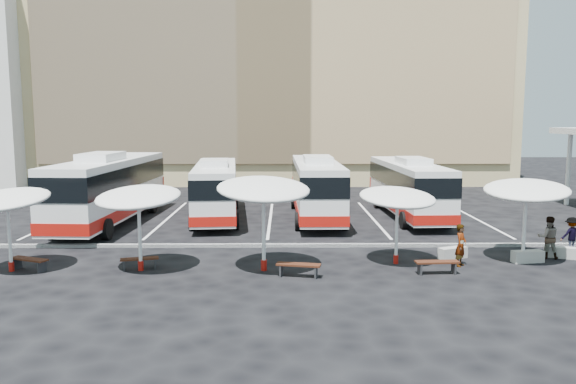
{
  "coord_description": "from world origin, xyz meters",
  "views": [
    {
      "loc": [
        0.77,
        -24.49,
        5.81
      ],
      "look_at": [
        1.0,
        3.0,
        2.2
      ],
      "focal_mm": 35.0,
      "sensor_mm": 36.0,
      "label": 1
    }
  ],
  "objects_px": {
    "sunshade_1": "(138,197)",
    "sunshade_2": "(263,189)",
    "bus_1": "(216,188)",
    "passenger_0": "(461,245)",
    "sunshade_4": "(526,190)",
    "wood_bench_2": "(298,267)",
    "sunshade_0": "(7,200)",
    "bus_2": "(316,186)",
    "conc_bench_2": "(560,252)",
    "conc_bench_0": "(453,253)",
    "passenger_3": "(571,234)",
    "bus_3": "(408,186)",
    "sunshade_3": "(397,198)",
    "bus_0": "(110,187)",
    "wood_bench_1": "(140,261)",
    "wood_bench_3": "(437,264)",
    "wood_bench_0": "(29,261)",
    "conc_bench_1": "(528,257)",
    "passenger_1": "(549,237)"
  },
  "relations": [
    {
      "from": "sunshade_1",
      "to": "sunshade_2",
      "type": "distance_m",
      "value": 4.75
    },
    {
      "from": "bus_1",
      "to": "passenger_0",
      "type": "height_order",
      "value": "bus_1"
    },
    {
      "from": "bus_1",
      "to": "sunshade_4",
      "type": "bearing_deg",
      "value": -41.97
    },
    {
      "from": "sunshade_1",
      "to": "wood_bench_2",
      "type": "height_order",
      "value": "sunshade_1"
    },
    {
      "from": "bus_1",
      "to": "sunshade_0",
      "type": "bearing_deg",
      "value": -124.22
    },
    {
      "from": "bus_2",
      "to": "wood_bench_2",
      "type": "distance_m",
      "value": 12.72
    },
    {
      "from": "sunshade_0",
      "to": "conc_bench_2",
      "type": "relative_size",
      "value": 3.18
    },
    {
      "from": "sunshade_4",
      "to": "conc_bench_0",
      "type": "distance_m",
      "value": 3.86
    },
    {
      "from": "passenger_0",
      "to": "passenger_3",
      "type": "distance_m",
      "value": 6.12
    },
    {
      "from": "bus_3",
      "to": "conc_bench_0",
      "type": "xyz_separation_m",
      "value": [
        -0.32,
        -10.09,
        -1.6
      ]
    },
    {
      "from": "bus_3",
      "to": "conc_bench_2",
      "type": "relative_size",
      "value": 9.19
    },
    {
      "from": "bus_1",
      "to": "passenger_0",
      "type": "distance_m",
      "value": 15.54
    },
    {
      "from": "sunshade_2",
      "to": "sunshade_3",
      "type": "height_order",
      "value": "sunshade_2"
    },
    {
      "from": "bus_0",
      "to": "sunshade_3",
      "type": "bearing_deg",
      "value": -28.93
    },
    {
      "from": "wood_bench_1",
      "to": "sunshade_4",
      "type": "bearing_deg",
      "value": 3.69
    },
    {
      "from": "conc_bench_0",
      "to": "wood_bench_2",
      "type": "bearing_deg",
      "value": -157.28
    },
    {
      "from": "bus_3",
      "to": "wood_bench_2",
      "type": "relative_size",
      "value": 6.76
    },
    {
      "from": "wood_bench_2",
      "to": "wood_bench_3",
      "type": "distance_m",
      "value": 5.23
    },
    {
      "from": "sunshade_3",
      "to": "sunshade_4",
      "type": "bearing_deg",
      "value": 2.68
    },
    {
      "from": "sunshade_4",
      "to": "passenger_3",
      "type": "relative_size",
      "value": 2.89
    },
    {
      "from": "sunshade_0",
      "to": "conc_bench_0",
      "type": "distance_m",
      "value": 17.79
    },
    {
      "from": "sunshade_2",
      "to": "wood_bench_0",
      "type": "distance_m",
      "value": 9.43
    },
    {
      "from": "passenger_3",
      "to": "wood_bench_1",
      "type": "bearing_deg",
      "value": -4.01
    },
    {
      "from": "sunshade_1",
      "to": "wood_bench_1",
      "type": "xyz_separation_m",
      "value": [
        -0.09,
        0.2,
        -2.51
      ]
    },
    {
      "from": "bus_3",
      "to": "wood_bench_1",
      "type": "distance_m",
      "value": 17.53
    },
    {
      "from": "bus_1",
      "to": "wood_bench_1",
      "type": "distance_m",
      "value": 11.53
    },
    {
      "from": "bus_0",
      "to": "passenger_3",
      "type": "relative_size",
      "value": 8.37
    },
    {
      "from": "bus_2",
      "to": "sunshade_4",
      "type": "bearing_deg",
      "value": -53.81
    },
    {
      "from": "bus_1",
      "to": "conc_bench_1",
      "type": "bearing_deg",
      "value": -41.86
    },
    {
      "from": "bus_3",
      "to": "passenger_0",
      "type": "bearing_deg",
      "value": -94.24
    },
    {
      "from": "wood_bench_3",
      "to": "passenger_1",
      "type": "relative_size",
      "value": 0.93
    },
    {
      "from": "wood_bench_3",
      "to": "conc_bench_0",
      "type": "height_order",
      "value": "wood_bench_3"
    },
    {
      "from": "wood_bench_0",
      "to": "wood_bench_1",
      "type": "height_order",
      "value": "wood_bench_0"
    },
    {
      "from": "sunshade_1",
      "to": "conc_bench_2",
      "type": "bearing_deg",
      "value": 6.18
    },
    {
      "from": "sunshade_2",
      "to": "passenger_1",
      "type": "relative_size",
      "value": 2.5
    },
    {
      "from": "bus_1",
      "to": "passenger_1",
      "type": "xyz_separation_m",
      "value": [
        15.01,
        -9.77,
        -0.9
      ]
    },
    {
      "from": "conc_bench_0",
      "to": "wood_bench_3",
      "type": "bearing_deg",
      "value": -118.87
    },
    {
      "from": "sunshade_4",
      "to": "passenger_1",
      "type": "relative_size",
      "value": 2.47
    },
    {
      "from": "wood_bench_3",
      "to": "conc_bench_2",
      "type": "bearing_deg",
      "value": 22.7
    },
    {
      "from": "sunshade_0",
      "to": "conc_bench_0",
      "type": "bearing_deg",
      "value": 6.04
    },
    {
      "from": "sunshade_1",
      "to": "conc_bench_2",
      "type": "distance_m",
      "value": 17.43
    },
    {
      "from": "sunshade_2",
      "to": "wood_bench_2",
      "type": "bearing_deg",
      "value": -34.98
    },
    {
      "from": "sunshade_4",
      "to": "conc_bench_2",
      "type": "relative_size",
      "value": 3.55
    },
    {
      "from": "conc_bench_1",
      "to": "passenger_3",
      "type": "relative_size",
      "value": 0.84
    },
    {
      "from": "sunshade_2",
      "to": "passenger_0",
      "type": "distance_m",
      "value": 8.12
    },
    {
      "from": "sunshade_3",
      "to": "conc_bench_0",
      "type": "distance_m",
      "value": 3.64
    },
    {
      "from": "bus_1",
      "to": "bus_0",
      "type": "bearing_deg",
      "value": -167.89
    },
    {
      "from": "conc_bench_2",
      "to": "bus_0",
      "type": "bearing_deg",
      "value": 159.56
    },
    {
      "from": "sunshade_0",
      "to": "wood_bench_1",
      "type": "distance_m",
      "value": 5.42
    },
    {
      "from": "wood_bench_3",
      "to": "conc_bench_0",
      "type": "bearing_deg",
      "value": 61.13
    }
  ]
}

